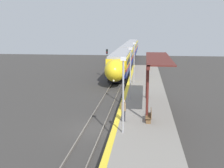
{
  "coord_description": "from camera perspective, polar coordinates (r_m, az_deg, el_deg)",
  "views": [
    {
      "loc": [
        3.91,
        -20.71,
        7.91
      ],
      "look_at": [
        0.6,
        7.33,
        2.2
      ],
      "focal_mm": 45.0,
      "sensor_mm": 36.0,
      "label": 1
    }
  ],
  "objects": [
    {
      "name": "rail_right",
      "position": [
        22.37,
        -1.91,
        -9.08
      ],
      "size": [
        0.08,
        90.0,
        0.15
      ],
      "primitive_type": "cube",
      "color": "slate",
      "rests_on": "ground_plane"
    },
    {
      "name": "ground_plane",
      "position": [
        22.51,
        -3.75,
        -9.17
      ],
      "size": [
        120.0,
        120.0,
        0.0
      ],
      "primitive_type": "plane",
      "color": "#383533"
    },
    {
      "name": "station_canopy",
      "position": [
        24.26,
        8.6,
        4.62
      ],
      "size": [
        2.02,
        10.17,
        4.47
      ],
      "color": "#511E19",
      "rests_on": "platform_right"
    },
    {
      "name": "lamppost_mid",
      "position": [
        27.0,
        3.75,
        2.84
      ],
      "size": [
        0.36,
        0.2,
        5.11
      ],
      "color": "#9E9EA3",
      "rests_on": "platform_right"
    },
    {
      "name": "person_waiting",
      "position": [
        21.18,
        2.34,
        -5.32
      ],
      "size": [
        0.36,
        0.22,
        1.67
      ],
      "color": "#333338",
      "rests_on": "platform_right"
    },
    {
      "name": "railway_signal",
      "position": [
        44.07,
        -1.02,
        4.76
      ],
      "size": [
        0.28,
        0.28,
        4.59
      ],
      "color": "#59595E",
      "rests_on": "ground_plane"
    },
    {
      "name": "lamppost_far",
      "position": [
        35.73,
        4.5,
        4.94
      ],
      "size": [
        0.36,
        0.2,
        5.11
      ],
      "color": "#9E9EA3",
      "rests_on": "platform_right"
    },
    {
      "name": "train",
      "position": [
        64.77,
        3.27,
        6.42
      ],
      "size": [
        2.91,
        60.07,
        3.98
      ],
      "color": "black",
      "rests_on": "ground_plane"
    },
    {
      "name": "rail_left",
      "position": [
        22.62,
        -5.56,
        -8.9
      ],
      "size": [
        0.08,
        90.0,
        0.15
      ],
      "primitive_type": "cube",
      "color": "slate",
      "rests_on": "ground_plane"
    },
    {
      "name": "lamppost_near",
      "position": [
        18.35,
        2.28,
        -1.24
      ],
      "size": [
        0.36,
        0.2,
        5.11
      ],
      "color": "#9E9EA3",
      "rests_on": "platform_right"
    },
    {
      "name": "platform_right",
      "position": [
        22.0,
        6.54,
        -8.4
      ],
      "size": [
        4.51,
        64.0,
        0.96
      ],
      "color": "gray",
      "rests_on": "ground_plane"
    },
    {
      "name": "platform_bench",
      "position": [
        21.43,
        7.64,
        -6.31
      ],
      "size": [
        0.44,
        1.57,
        0.89
      ],
      "color": "brown",
      "rests_on": "platform_right"
    }
  ]
}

